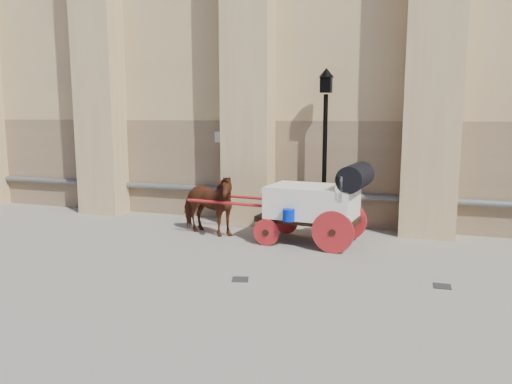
% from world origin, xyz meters
% --- Properties ---
extents(ground, '(90.00, 90.00, 0.00)m').
position_xyz_m(ground, '(0.00, 0.00, 0.00)').
color(ground, gray).
rests_on(ground, ground).
extents(horse, '(2.13, 1.41, 1.65)m').
position_xyz_m(horse, '(-1.56, 1.85, 0.83)').
color(horse, '#5D2712').
rests_on(horse, ground).
extents(carriage, '(4.73, 1.73, 2.03)m').
position_xyz_m(carriage, '(1.44, 1.85, 1.09)').
color(carriage, black).
rests_on(carriage, ground).
extents(street_lamp, '(0.41, 0.41, 4.41)m').
position_xyz_m(street_lamp, '(1.27, 3.44, 2.36)').
color(street_lamp, black).
rests_on(street_lamp, ground).
extents(drain_grate_near, '(0.40, 0.40, 0.01)m').
position_xyz_m(drain_grate_near, '(0.57, -1.32, 0.01)').
color(drain_grate_near, black).
rests_on(drain_grate_near, ground).
extents(drain_grate_far, '(0.33, 0.33, 0.01)m').
position_xyz_m(drain_grate_far, '(4.29, -0.48, 0.01)').
color(drain_grate_far, black).
rests_on(drain_grate_far, ground).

